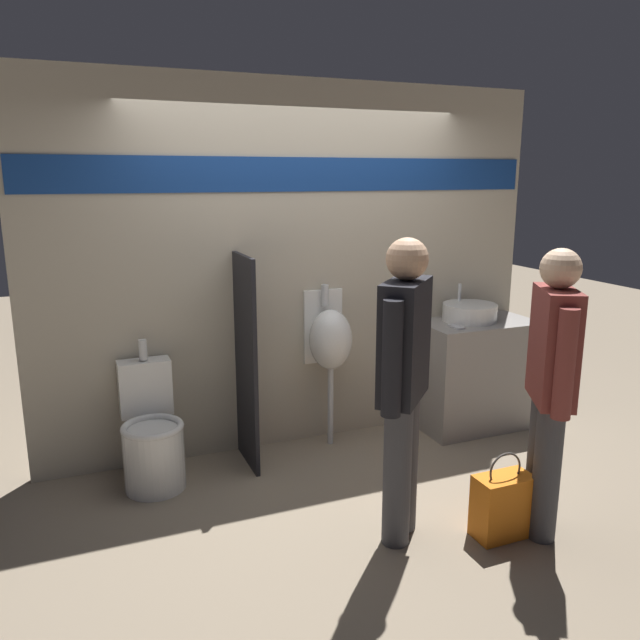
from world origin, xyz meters
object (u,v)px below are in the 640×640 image
object	(u,v)px
person_in_vest	(403,379)
person_with_lanyard	(551,382)
cell_phone	(457,327)
toilet	(152,439)
shopping_bag	(503,505)
sink_basin	(470,312)
urinal_near_counter	(330,340)

from	to	relation	value
person_in_vest	person_with_lanyard	xyz separation A→B (m)	(0.78, -0.27, -0.03)
cell_phone	person_in_vest	bearing A→B (deg)	-134.90
cell_phone	person_with_lanyard	xyz separation A→B (m)	(-0.31, -1.36, 0.02)
cell_phone	person_with_lanyard	size ratio (longest dim) A/B	0.08
toilet	shopping_bag	world-z (taller)	toilet
cell_phone	shopping_bag	world-z (taller)	cell_phone
sink_basin	shopping_bag	distance (m)	1.84
urinal_near_counter	person_with_lanyard	xyz separation A→B (m)	(0.65, -1.59, 0.08)
urinal_near_counter	person_in_vest	size ratio (longest dim) A/B	0.72
cell_phone	toilet	size ratio (longest dim) A/B	0.15
sink_basin	person_with_lanyard	world-z (taller)	person_with_lanyard
toilet	person_in_vest	distance (m)	1.80
person_in_vest	shopping_bag	distance (m)	0.96
urinal_near_counter	shopping_bag	bearing A→B (deg)	-74.98
cell_phone	urinal_near_counter	bearing A→B (deg)	166.80
toilet	sink_basin	bearing A→B (deg)	2.15
sink_basin	toilet	size ratio (longest dim) A/B	0.45
cell_phone	person_with_lanyard	world-z (taller)	person_with_lanyard
sink_basin	person_in_vest	size ratio (longest dim) A/B	0.25
cell_phone	urinal_near_counter	world-z (taller)	urinal_near_counter
toilet	person_with_lanyard	xyz separation A→B (m)	(2.01, -1.43, 0.59)
person_in_vest	urinal_near_counter	bearing A→B (deg)	38.62
toilet	urinal_near_counter	bearing A→B (deg)	6.73
cell_phone	person_in_vest	xyz separation A→B (m)	(-1.09, -1.09, 0.06)
toilet	person_in_vest	world-z (taller)	person_in_vest
cell_phone	person_in_vest	distance (m)	1.55
urinal_near_counter	shopping_bag	distance (m)	1.73
urinal_near_counter	sink_basin	bearing A→B (deg)	-3.05
person_in_vest	shopping_bag	size ratio (longest dim) A/B	3.34
urinal_near_counter	shopping_bag	world-z (taller)	urinal_near_counter
sink_basin	person_with_lanyard	distance (m)	1.62
toilet	person_with_lanyard	distance (m)	2.53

